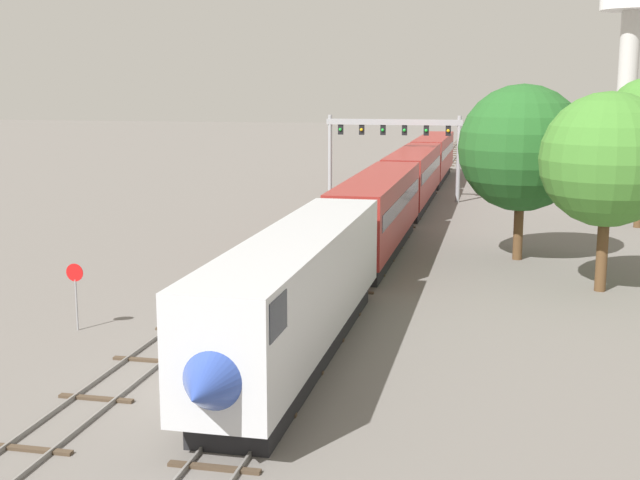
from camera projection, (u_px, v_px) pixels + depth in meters
ground_plane at (217, 387)px, 28.78m from camera, size 400.00×400.00×0.00m
track_main at (429, 185)px, 86.00m from camera, size 2.60×200.00×0.16m
track_near at (339, 212)px, 67.93m from camera, size 2.60×160.00×0.16m
passenger_train at (399, 191)px, 61.17m from camera, size 3.04×82.15×4.80m
signal_gantry at (394, 138)px, 74.33m from camera, size 12.10×0.49×7.57m
water_tower at (632, 11)px, 111.67m from camera, size 8.57×8.57×26.10m
stop_sign at (76, 287)px, 35.09m from camera, size 0.76×0.08×2.88m
trackside_tree_left at (522, 148)px, 48.63m from camera, size 7.37×7.37×10.29m
trackside_tree_right at (608, 160)px, 41.01m from camera, size 6.63×6.63×9.93m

